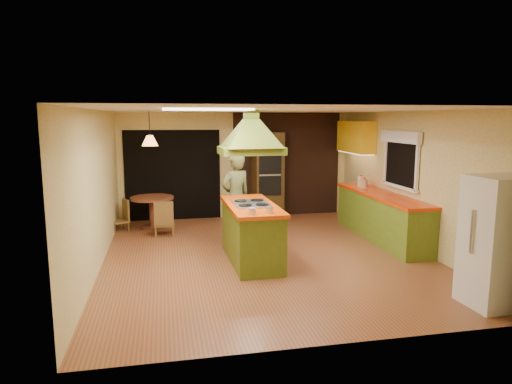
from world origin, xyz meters
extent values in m
plane|color=brown|center=(0.00, 0.00, 0.00)|extent=(6.50, 6.50, 0.00)
plane|color=beige|center=(0.00, 3.25, 1.25)|extent=(5.50, 0.00, 5.50)
plane|color=beige|center=(0.00, -3.25, 1.25)|extent=(5.50, 0.00, 5.50)
plane|color=beige|center=(-2.75, 0.00, 1.25)|extent=(0.00, 6.50, 6.50)
plane|color=beige|center=(2.75, 0.00, 1.25)|extent=(0.00, 6.50, 6.50)
plane|color=silver|center=(0.00, 0.00, 2.50)|extent=(6.50, 6.50, 0.00)
cube|color=#381E14|center=(1.25, 3.23, 1.25)|extent=(2.64, 0.03, 2.50)
cube|color=black|center=(-1.50, 3.23, 1.05)|extent=(2.20, 0.03, 2.10)
cube|color=olive|center=(2.45, 0.60, 0.43)|extent=(0.58, 3.00, 0.86)
cube|color=#E53807|center=(2.45, 0.60, 0.89)|extent=(0.62, 3.05, 0.06)
cube|color=yellow|center=(2.57, 2.20, 1.95)|extent=(0.34, 1.40, 0.70)
cube|color=black|center=(2.72, 0.40, 1.55)|extent=(0.03, 1.16, 0.96)
cube|color=white|center=(2.67, 0.40, 2.02)|extent=(0.10, 1.35, 0.22)
cube|color=white|center=(-1.10, -1.20, 2.48)|extent=(1.20, 0.60, 0.03)
cube|color=#5A6F1B|center=(-0.31, -0.24, 0.45)|extent=(0.74, 1.86, 0.91)
cube|color=#D24407|center=(-0.31, -0.24, 0.94)|extent=(0.80, 1.95, 0.06)
cube|color=silver|center=(-0.31, -0.24, 0.97)|extent=(0.57, 0.82, 0.02)
cube|color=#536318|center=(-0.31, -0.24, 1.85)|extent=(1.03, 0.75, 0.12)
pyramid|color=#536318|center=(-0.31, -0.24, 2.36)|extent=(1.03, 0.75, 0.45)
cube|color=#536318|center=(-0.31, -0.24, 2.43)|extent=(0.22, 0.22, 0.14)
imported|color=#555C31|center=(-0.36, 1.08, 0.86)|extent=(0.74, 0.63, 1.72)
cube|color=white|center=(2.37, -2.66, 0.83)|extent=(0.71, 0.67, 1.67)
cube|color=#473216|center=(0.69, 2.95, 1.02)|extent=(0.71, 0.63, 2.04)
cube|color=black|center=(0.69, 2.65, 1.32)|extent=(0.53, 0.06, 0.45)
cube|color=black|center=(0.69, 2.65, 0.82)|extent=(0.53, 0.06, 0.45)
cylinder|color=brown|center=(-1.97, 2.40, 0.67)|extent=(0.92, 0.92, 0.05)
cylinder|color=brown|center=(-1.97, 2.40, 0.35)|extent=(0.14, 0.14, 0.65)
cylinder|color=brown|center=(-1.97, 2.40, 0.03)|extent=(0.52, 0.52, 0.05)
cone|color=#FF9E3F|center=(-1.97, 2.40, 1.90)|extent=(0.41, 0.41, 0.22)
cylinder|color=#EFE4C0|center=(2.40, 1.46, 1.03)|extent=(0.19, 0.19, 0.22)
cylinder|color=beige|center=(2.40, 1.29, 1.01)|extent=(0.16, 0.16, 0.18)
cylinder|color=#FEF2CC|center=(2.40, 1.38, 0.99)|extent=(0.15, 0.15, 0.15)
camera|label=1|loc=(-1.70, -7.50, 2.37)|focal=32.00mm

